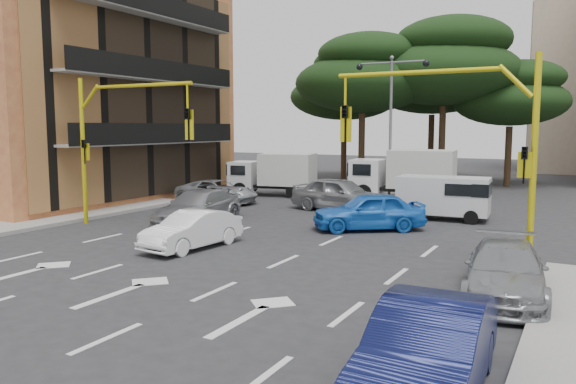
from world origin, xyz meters
name	(u,v)px	position (x,y,z in m)	size (l,w,h in m)	color
ground	(228,254)	(0.00, 0.00, 0.00)	(120.00, 120.00, 0.00)	#28282B
median_strip	(389,197)	(0.00, 16.00, 0.07)	(1.40, 6.00, 0.15)	gray
apartment_orange	(49,78)	(-17.95, 8.00, 6.85)	(15.19, 16.15, 13.70)	#A54F34
pine_left_near	(363,74)	(-3.94, 21.96, 7.60)	(9.15, 9.15, 10.23)	#382616
pine_center	(445,62)	(1.06, 23.96, 8.30)	(9.98, 9.98, 11.16)	#382616
pine_left_far	(345,89)	(-6.94, 25.96, 6.91)	(8.32, 8.32, 9.30)	#382616
pine_right	(512,94)	(5.06, 25.96, 6.22)	(7.49, 7.49, 8.37)	#382616
pine_back	(433,79)	(-0.94, 28.96, 7.60)	(9.15, 9.15, 10.23)	#382616
signal_mast_right	(466,132)	(6.80, 1.99, 3.88)	(5.79, 0.37, 6.00)	gold
signal_mast_left	(114,130)	(-6.80, 1.99, 3.88)	(5.79, 0.37, 6.00)	gold
street_lamp_center	(391,101)	(0.00, 16.00, 5.43)	(4.16, 0.36, 7.77)	slate
car_white_hatch	(192,230)	(-1.57, 0.19, 0.62)	(1.32, 3.79, 1.25)	white
car_blue_compact	(369,211)	(2.41, 6.15, 0.74)	(1.75, 4.34, 1.48)	blue
car_silver_wagon	(198,207)	(-4.25, 3.98, 0.71)	(1.98, 4.86, 1.41)	#999BA0
car_silver_cross_a	(217,192)	(-7.35, 9.68, 0.62)	(2.05, 4.44, 1.23)	#9FA1A7
car_silver_cross_b	(340,194)	(-0.55, 10.19, 0.81)	(1.92, 4.78, 1.63)	gray
car_navy_parked	(428,351)	(7.99, -6.43, 0.72)	(1.53, 4.38, 1.44)	#0B103A
car_silver_parked	(505,271)	(8.32, -0.63, 0.65)	(1.81, 4.45, 1.29)	gray
van_white	(443,198)	(4.38, 10.08, 0.96)	(1.73, 3.82, 1.91)	silver
box_truck_a	(273,174)	(-6.44, 14.00, 1.24)	(2.12, 5.05, 2.49)	silver
box_truck_b	(403,175)	(0.93, 15.50, 1.39)	(2.38, 5.66, 2.79)	white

